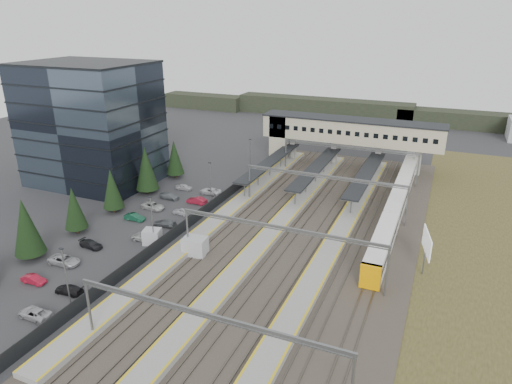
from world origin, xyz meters
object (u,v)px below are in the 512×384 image
at_px(office_building, 91,124).
at_px(train, 397,202).
at_px(relay_cabin_near, 195,247).
at_px(relay_cabin_far, 152,237).
at_px(footbridge, 338,132).
at_px(billboard, 427,244).

height_order(office_building, train, office_building).
bearing_deg(train, relay_cabin_near, -131.97).
relative_size(relay_cabin_near, train, 0.07).
bearing_deg(office_building, relay_cabin_far, -35.36).
distance_m(footbridge, billboard, 46.01).
bearing_deg(billboard, footbridge, 119.02).
xyz_separation_m(relay_cabin_near, relay_cabin_far, (-7.89, 0.63, -0.23)).
bearing_deg(footbridge, relay_cabin_far, -108.50).
distance_m(train, billboard, 18.82).
relative_size(office_building, train, 0.44).
xyz_separation_m(relay_cabin_far, billboard, (38.71, 9.26, 2.27)).
xyz_separation_m(footbridge, train, (16.30, -22.24, -6.05)).
xyz_separation_m(train, billboard, (5.92, -17.80, 1.55)).
bearing_deg(train, relay_cabin_far, -140.47).
distance_m(office_building, footbridge, 53.18).
bearing_deg(office_building, billboard, -8.66).
bearing_deg(billboard, train, 108.39).
relative_size(office_building, relay_cabin_near, 6.81).
distance_m(footbridge, train, 28.23).
bearing_deg(footbridge, train, -53.76).
xyz_separation_m(office_building, relay_cabin_far, (27.21, -19.30, -11.03)).
bearing_deg(billboard, office_building, 171.34).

